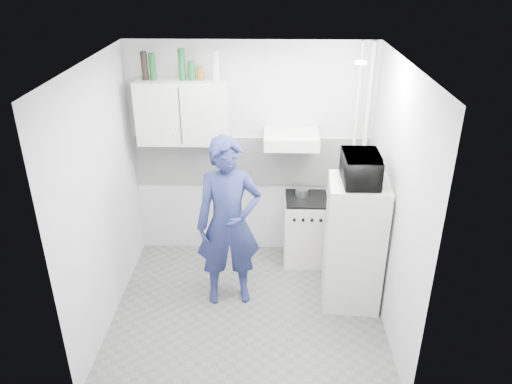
{
  "coord_description": "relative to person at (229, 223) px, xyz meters",
  "views": [
    {
      "loc": [
        0.21,
        -4.24,
        3.45
      ],
      "look_at": [
        0.08,
        0.3,
        1.25
      ],
      "focal_mm": 35.0,
      "sensor_mm": 36.0,
      "label": 1
    }
  ],
  "objects": [
    {
      "name": "saucepan",
      "position": [
        0.8,
        0.85,
        -0.04
      ],
      "size": [
        0.16,
        0.16,
        0.09
      ],
      "primitive_type": "cylinder",
      "color": "silver",
      "rests_on": "stove_top"
    },
    {
      "name": "range_hood",
      "position": [
        0.65,
        0.79,
        0.64
      ],
      "size": [
        0.6,
        0.5,
        0.14
      ],
      "primitive_type": "cube",
      "color": "silver",
      "rests_on": "wall_back"
    },
    {
      "name": "ceiling_spot_fixture",
      "position": [
        1.2,
        -0.01,
        1.64
      ],
      "size": [
        0.1,
        0.1,
        0.02
      ],
      "primitive_type": "cylinder",
      "color": "white",
      "rests_on": "ceiling"
    },
    {
      "name": "wall_back",
      "position": [
        0.2,
        1.04,
        0.37
      ],
      "size": [
        2.8,
        0.0,
        2.8
      ],
      "primitive_type": "plane",
      "rotation": [
        1.57,
        0.0,
        0.0
      ],
      "color": "silver",
      "rests_on": "floor"
    },
    {
      "name": "floor",
      "position": [
        0.2,
        -0.21,
        -0.93
      ],
      "size": [
        2.8,
        2.8,
        0.0
      ],
      "primitive_type": "plane",
      "color": "#565751",
      "rests_on": "ground"
    },
    {
      "name": "bottle_a",
      "position": [
        -0.93,
        0.86,
        1.42
      ],
      "size": [
        0.07,
        0.07,
        0.3
      ],
      "primitive_type": "cylinder",
      "color": "black",
      "rests_on": "upper_cabinet"
    },
    {
      "name": "bottle_d",
      "position": [
        -0.53,
        0.86,
        1.44
      ],
      "size": [
        0.07,
        0.07,
        0.33
      ],
      "primitive_type": "cylinder",
      "color": "#144C1E",
      "rests_on": "upper_cabinet"
    },
    {
      "name": "pipe_b",
      "position": [
        1.38,
        0.96,
        0.37
      ],
      "size": [
        0.04,
        0.04,
        2.6
      ],
      "primitive_type": "cylinder",
      "color": "silver",
      "rests_on": "floor"
    },
    {
      "name": "canister_b",
      "position": [
        -0.34,
        0.86,
        1.34
      ],
      "size": [
        0.07,
        0.07,
        0.14
      ],
      "primitive_type": "cylinder",
      "color": "brown",
      "rests_on": "upper_cabinet"
    },
    {
      "name": "stove",
      "position": [
        0.85,
        0.79,
        -0.52
      ],
      "size": [
        0.51,
        0.51,
        0.81
      ],
      "primitive_type": "cube",
      "color": "silver",
      "rests_on": "floor"
    },
    {
      "name": "ceiling",
      "position": [
        0.2,
        -0.21,
        1.67
      ],
      "size": [
        2.8,
        2.8,
        0.0
      ],
      "primitive_type": "plane",
      "color": "white",
      "rests_on": "wall_back"
    },
    {
      "name": "stove_top",
      "position": [
        0.85,
        0.79,
        -0.1
      ],
      "size": [
        0.49,
        0.49,
        0.03
      ],
      "primitive_type": "cube",
      "color": "black",
      "rests_on": "stove"
    },
    {
      "name": "wall_right",
      "position": [
        1.6,
        -0.21,
        0.37
      ],
      "size": [
        0.0,
        2.6,
        2.6
      ],
      "primitive_type": "plane",
      "rotation": [
        1.57,
        0.0,
        -1.57
      ],
      "color": "silver",
      "rests_on": "floor"
    },
    {
      "name": "upper_cabinet",
      "position": [
        -0.55,
        0.86,
        0.92
      ],
      "size": [
        1.0,
        0.35,
        0.7
      ],
      "primitive_type": "cube",
      "color": "silver",
      "rests_on": "wall_back"
    },
    {
      "name": "backsplash",
      "position": [
        0.2,
        1.02,
        0.27
      ],
      "size": [
        2.74,
        0.03,
        0.6
      ],
      "primitive_type": "cube",
      "color": "white",
      "rests_on": "wall_back"
    },
    {
      "name": "bottle_b",
      "position": [
        -0.84,
        0.86,
        1.41
      ],
      "size": [
        0.07,
        0.07,
        0.28
      ],
      "primitive_type": "cylinder",
      "color": "#144C1E",
      "rests_on": "upper_cabinet"
    },
    {
      "name": "bottle_e",
      "position": [
        -0.17,
        0.86,
        1.43
      ],
      "size": [
        0.08,
        0.08,
        0.32
      ],
      "primitive_type": "cylinder",
      "color": "#B2B7BC",
      "rests_on": "upper_cabinet"
    },
    {
      "name": "pipe_a",
      "position": [
        1.5,
        0.96,
        0.37
      ],
      "size": [
        0.05,
        0.05,
        2.6
      ],
      "primitive_type": "cylinder",
      "color": "silver",
      "rests_on": "floor"
    },
    {
      "name": "fridge",
      "position": [
        1.3,
        0.0,
        -0.22
      ],
      "size": [
        0.63,
        0.63,
        1.41
      ],
      "primitive_type": "cube",
      "rotation": [
        0.0,
        0.0,
        -0.07
      ],
      "color": "silver",
      "rests_on": "floor"
    },
    {
      "name": "canister_a",
      "position": [
        -0.43,
        0.86,
        1.37
      ],
      "size": [
        0.08,
        0.08,
        0.2
      ],
      "primitive_type": "cylinder",
      "color": "#144C1E",
      "rests_on": "upper_cabinet"
    },
    {
      "name": "person",
      "position": [
        0.0,
        0.0,
        0.0
      ],
      "size": [
        0.74,
        0.54,
        1.86
      ],
      "primitive_type": "imported",
      "rotation": [
        0.0,
        0.0,
        0.15
      ],
      "color": "navy",
      "rests_on": "floor"
    },
    {
      "name": "microwave",
      "position": [
        1.3,
        0.0,
        0.63
      ],
      "size": [
        0.52,
        0.35,
        0.29
      ],
      "primitive_type": "imported",
      "rotation": [
        0.0,
        0.0,
        1.57
      ],
      "color": "black",
      "rests_on": "fridge"
    },
    {
      "name": "wall_left",
      "position": [
        -1.2,
        -0.21,
        0.37
      ],
      "size": [
        0.0,
        2.6,
        2.6
      ],
      "primitive_type": "plane",
      "rotation": [
        1.57,
        0.0,
        1.57
      ],
      "color": "silver",
      "rests_on": "floor"
    }
  ]
}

